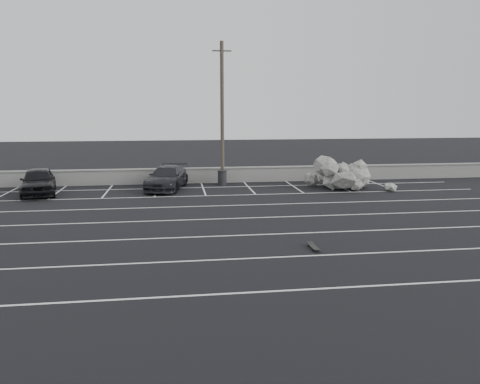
{
  "coord_description": "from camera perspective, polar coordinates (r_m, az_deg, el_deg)",
  "views": [
    {
      "loc": [
        -0.75,
        -18.23,
        5.06
      ],
      "look_at": [
        2.41,
        4.43,
        1.0
      ],
      "focal_mm": 35.0,
      "sensor_mm": 36.0,
      "label": 1
    }
  ],
  "objects": [
    {
      "name": "car_right",
      "position": [
        30.28,
        -8.91,
        1.71
      ],
      "size": [
        3.12,
        5.33,
        1.45
      ],
      "primitive_type": "imported",
      "rotation": [
        0.0,
        0.0,
        -0.23
      ],
      "color": "black",
      "rests_on": "ground"
    },
    {
      "name": "car_left",
      "position": [
        30.54,
        -23.37,
        1.23
      ],
      "size": [
        2.9,
        5.03,
        1.61
      ],
      "primitive_type": "imported",
      "rotation": [
        0.0,
        0.0,
        0.22
      ],
      "color": "black",
      "rests_on": "ground"
    },
    {
      "name": "utility_pole",
      "position": [
        31.59,
        -2.19,
        9.54
      ],
      "size": [
        1.26,
        0.25,
        9.43
      ],
      "color": "#4C4238",
      "rests_on": "ground"
    },
    {
      "name": "seawall",
      "position": [
        32.55,
        -6.53,
        2.03
      ],
      "size": [
        50.0,
        0.45,
        1.06
      ],
      "color": "gray",
      "rests_on": "ground"
    },
    {
      "name": "trash_bin",
      "position": [
        31.55,
        -2.19,
        1.77
      ],
      "size": [
        0.86,
        0.86,
        1.0
      ],
      "rotation": [
        0.0,
        0.0,
        0.39
      ],
      "color": "black",
      "rests_on": "ground"
    },
    {
      "name": "skateboard",
      "position": [
        17.47,
        8.96,
        -6.62
      ],
      "size": [
        0.25,
        0.87,
        0.11
      ],
      "rotation": [
        0.0,
        0.0,
        0.0
      ],
      "color": "black",
      "rests_on": "ground"
    },
    {
      "name": "riprap_pile",
      "position": [
        31.37,
        12.43,
        1.56
      ],
      "size": [
        5.43,
        4.2,
        1.41
      ],
      "color": "#A8A69D",
      "rests_on": "ground"
    },
    {
      "name": "ground",
      "position": [
        18.93,
        -5.4,
        -5.49
      ],
      "size": [
        120.0,
        120.0,
        0.0
      ],
      "primitive_type": "plane",
      "color": "black",
      "rests_on": "ground"
    },
    {
      "name": "stall_lines",
      "position": [
        23.2,
        -6.1,
        -2.58
      ],
      "size": [
        36.0,
        20.05,
        0.01
      ],
      "color": "silver",
      "rests_on": "ground"
    }
  ]
}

